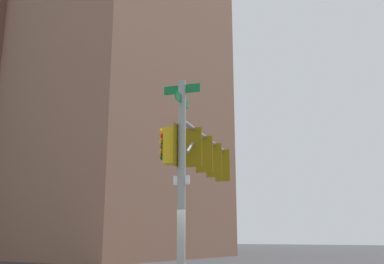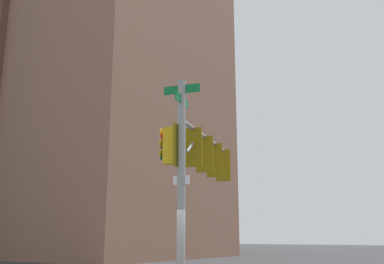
# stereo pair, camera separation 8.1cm
# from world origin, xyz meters

# --- Properties ---
(signal_pole_assembly) EXTENTS (1.98, 5.71, 6.05)m
(signal_pole_assembly) POSITION_xyz_m (-0.18, 1.51, 4.07)
(signal_pole_assembly) COLOR gray
(signal_pole_assembly) RESTS_ON ground_plane
(building_brick_nearside) EXTENTS (18.67, 14.55, 42.93)m
(building_brick_nearside) POSITION_xyz_m (-36.95, 18.29, 21.47)
(building_brick_nearside) COLOR brown
(building_brick_nearside) RESTS_ON ground_plane
(building_brick_midblock) EXTENTS (22.96, 18.83, 40.50)m
(building_brick_midblock) POSITION_xyz_m (-25.53, 21.11, 20.25)
(building_brick_midblock) COLOR #845B47
(building_brick_midblock) RESTS_ON ground_plane
(building_brick_farside) EXTENTS (22.28, 16.01, 47.53)m
(building_brick_farside) POSITION_xyz_m (-41.67, 40.54, 23.77)
(building_brick_farside) COLOR brown
(building_brick_farside) RESTS_ON ground_plane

